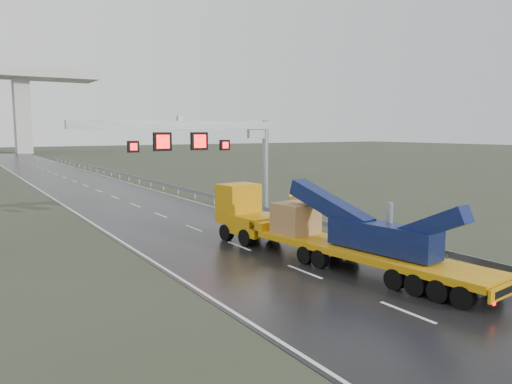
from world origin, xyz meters
TOP-DOWN VIEW (x-y plane):
  - ground at (0.00, 0.00)m, footprint 400.00×400.00m
  - road at (0.00, 40.00)m, footprint 11.00×200.00m
  - guardrail at (6.10, 30.00)m, footprint 0.20×140.00m
  - sign_gantry at (2.10, 17.99)m, footprint 14.90×1.20m
  - heavy_haul_truck at (1.92, 6.07)m, footprint 4.59×16.99m
  - exit_sign_pair at (7.10, 14.38)m, footprint 1.33×0.35m
  - striped_barrier at (6.08, 14.00)m, footprint 0.64×0.40m

SIDE VIEW (x-z plane):
  - ground at x=0.00m, z-range 0.00..0.00m
  - road at x=0.00m, z-range 0.00..0.02m
  - striped_barrier at x=6.08m, z-range 0.00..1.02m
  - guardrail at x=6.10m, z-range 0.00..1.40m
  - heavy_haul_truck at x=1.92m, z-range -0.45..3.51m
  - exit_sign_pair at x=7.10m, z-range 0.46..2.78m
  - sign_gantry at x=2.10m, z-range 1.90..9.33m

